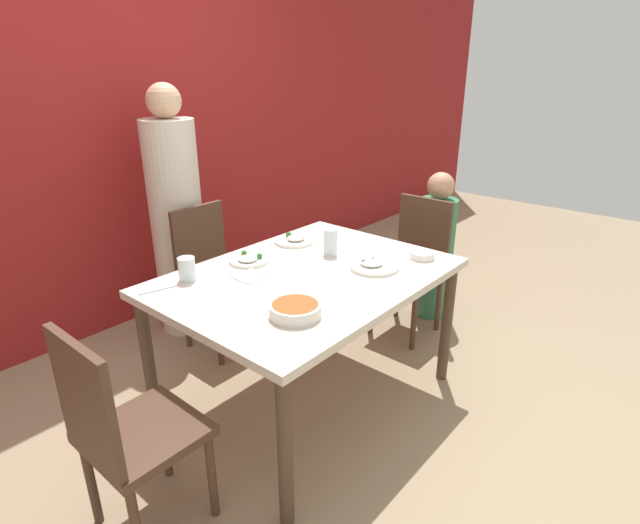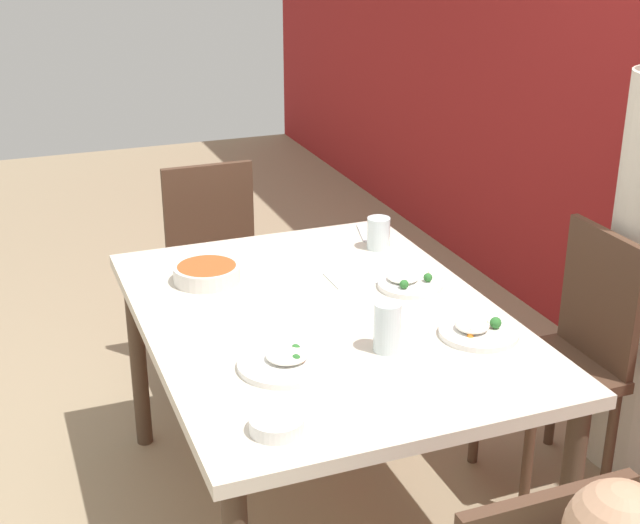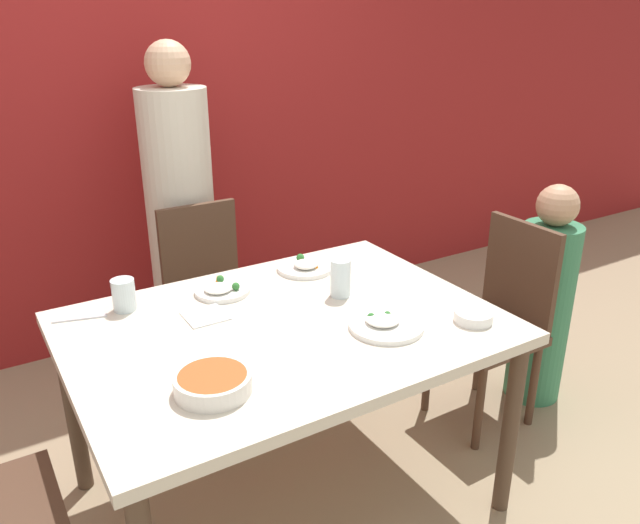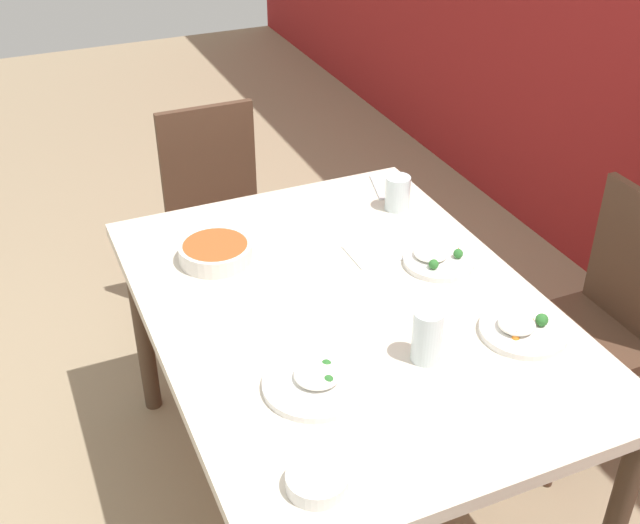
{
  "view_description": "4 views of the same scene",
  "coord_description": "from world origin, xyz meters",
  "px_view_note": "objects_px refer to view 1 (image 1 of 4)",
  "views": [
    {
      "loc": [
        -1.71,
        -1.54,
        1.73
      ],
      "look_at": [
        0.02,
        -0.06,
        0.82
      ],
      "focal_mm": 28.0,
      "sensor_mm": 36.0,
      "label": 1
    },
    {
      "loc": [
        2.28,
        -0.88,
        1.92
      ],
      "look_at": [
        0.09,
        -0.04,
        0.96
      ],
      "focal_mm": 50.0,
      "sensor_mm": 36.0,
      "label": 2
    },
    {
      "loc": [
        -0.89,
        -1.69,
        1.75
      ],
      "look_at": [
        0.12,
        -0.04,
        0.97
      ],
      "focal_mm": 35.0,
      "sensor_mm": 36.0,
      "label": 3
    },
    {
      "loc": [
        1.62,
        -0.78,
        2.05
      ],
      "look_at": [
        -0.07,
        -0.05,
        0.87
      ],
      "focal_mm": 45.0,
      "sensor_mm": 36.0,
      "label": 4
    }
  ],
  "objects_px": {
    "chair_child_spot": "(413,263)",
    "person_adult": "(177,223)",
    "glass_water_tall": "(330,242)",
    "person_child": "(435,251)",
    "bowl_curry": "(295,310)",
    "plate_rice_adult": "(373,265)",
    "chair_adult_spot": "(213,273)"
  },
  "relations": [
    {
      "from": "plate_rice_adult",
      "to": "bowl_curry",
      "type": "bearing_deg",
      "value": -175.44
    },
    {
      "from": "chair_adult_spot",
      "to": "chair_child_spot",
      "type": "bearing_deg",
      "value": -41.5
    },
    {
      "from": "chair_child_spot",
      "to": "person_adult",
      "type": "relative_size",
      "value": 0.56
    },
    {
      "from": "chair_child_spot",
      "to": "plate_rice_adult",
      "type": "distance_m",
      "value": 0.86
    },
    {
      "from": "chair_adult_spot",
      "to": "chair_child_spot",
      "type": "distance_m",
      "value": 1.32
    },
    {
      "from": "glass_water_tall",
      "to": "person_adult",
      "type": "bearing_deg",
      "value": 100.86
    },
    {
      "from": "chair_adult_spot",
      "to": "person_child",
      "type": "xyz_separation_m",
      "value": [
        1.29,
        -0.87,
        -0.01
      ]
    },
    {
      "from": "bowl_curry",
      "to": "person_child",
      "type": "bearing_deg",
      "value": 8.47
    },
    {
      "from": "person_child",
      "to": "chair_child_spot",
      "type": "bearing_deg",
      "value": -180.0
    },
    {
      "from": "bowl_curry",
      "to": "plate_rice_adult",
      "type": "relative_size",
      "value": 0.87
    },
    {
      "from": "chair_adult_spot",
      "to": "person_adult",
      "type": "xyz_separation_m",
      "value": [
        0.0,
        0.34,
        0.26
      ]
    },
    {
      "from": "chair_child_spot",
      "to": "person_child",
      "type": "xyz_separation_m",
      "value": [
        0.3,
        0.0,
        -0.01
      ]
    },
    {
      "from": "person_adult",
      "to": "glass_water_tall",
      "type": "height_order",
      "value": "person_adult"
    },
    {
      "from": "person_adult",
      "to": "person_child",
      "type": "relative_size",
      "value": 1.55
    },
    {
      "from": "person_child",
      "to": "bowl_curry",
      "type": "height_order",
      "value": "person_child"
    },
    {
      "from": "chair_child_spot",
      "to": "plate_rice_adult",
      "type": "height_order",
      "value": "chair_child_spot"
    },
    {
      "from": "chair_adult_spot",
      "to": "person_child",
      "type": "relative_size",
      "value": 0.87
    },
    {
      "from": "glass_water_tall",
      "to": "person_child",
      "type": "bearing_deg",
      "value": -4.75
    },
    {
      "from": "chair_child_spot",
      "to": "glass_water_tall",
      "type": "xyz_separation_m",
      "value": [
        -0.77,
        0.09,
        0.33
      ]
    },
    {
      "from": "person_child",
      "to": "person_adult",
      "type": "bearing_deg",
      "value": 136.75
    },
    {
      "from": "glass_water_tall",
      "to": "chair_child_spot",
      "type": "bearing_deg",
      "value": -6.57
    },
    {
      "from": "person_adult",
      "to": "person_child",
      "type": "height_order",
      "value": "person_adult"
    },
    {
      "from": "chair_child_spot",
      "to": "person_child",
      "type": "relative_size",
      "value": 0.87
    },
    {
      "from": "person_adult",
      "to": "glass_water_tall",
      "type": "distance_m",
      "value": 1.14
    },
    {
      "from": "chair_adult_spot",
      "to": "person_adult",
      "type": "bearing_deg",
      "value": 90.0
    },
    {
      "from": "person_child",
      "to": "plate_rice_adult",
      "type": "bearing_deg",
      "value": -169.25
    },
    {
      "from": "chair_adult_spot",
      "to": "plate_rice_adult",
      "type": "distance_m",
      "value": 1.13
    },
    {
      "from": "plate_rice_adult",
      "to": "chair_child_spot",
      "type": "bearing_deg",
      "value": 14.68
    },
    {
      "from": "person_child",
      "to": "bowl_curry",
      "type": "xyz_separation_m",
      "value": [
        -1.72,
        -0.26,
        0.3
      ]
    },
    {
      "from": "chair_adult_spot",
      "to": "bowl_curry",
      "type": "relative_size",
      "value": 4.15
    },
    {
      "from": "chair_child_spot",
      "to": "glass_water_tall",
      "type": "relative_size",
      "value": 6.33
    },
    {
      "from": "chair_adult_spot",
      "to": "glass_water_tall",
      "type": "bearing_deg",
      "value": -74.68
    }
  ]
}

